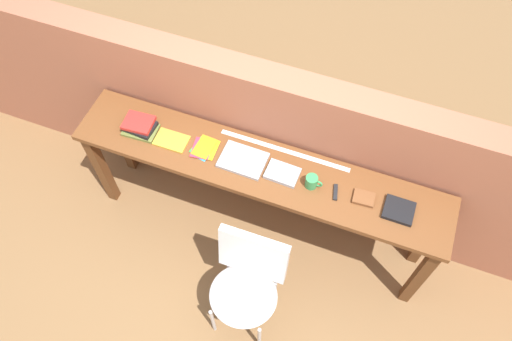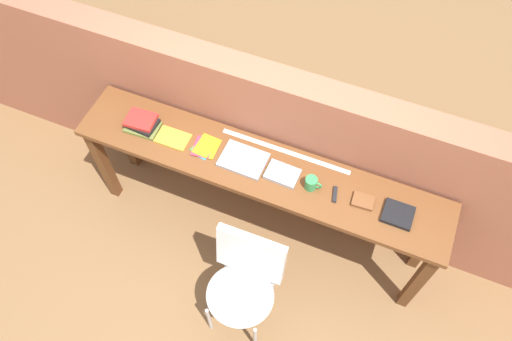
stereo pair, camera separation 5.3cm
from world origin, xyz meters
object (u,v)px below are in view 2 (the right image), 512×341
(chair_white_moulded, at_px, (244,282))
(book_repair_rightmost, at_px, (398,214))
(multitool_folded, at_px, (335,194))
(magazine_cycling, at_px, (173,138))
(book_open_centre, at_px, (243,160))
(mug, at_px, (311,183))
(leather_journal_brown, at_px, (363,201))
(book_stack_leftmost, at_px, (142,123))
(pamphlet_pile_colourful, at_px, (205,147))

(chair_white_moulded, bearing_deg, book_repair_rightmost, 39.67)
(chair_white_moulded, height_order, multitool_folded, multitool_folded)
(magazine_cycling, xyz_separation_m, book_open_centre, (0.50, 0.02, 0.00))
(chair_white_moulded, height_order, book_repair_rightmost, book_repair_rightmost)
(mug, distance_m, multitool_folded, 0.16)
(book_repair_rightmost, bearing_deg, mug, -178.63)
(leather_journal_brown, distance_m, book_repair_rightmost, 0.22)
(book_stack_leftmost, bearing_deg, leather_journal_brown, 0.32)
(book_open_centre, height_order, mug, mug)
(leather_journal_brown, bearing_deg, mug, 179.74)
(book_open_centre, relative_size, book_repair_rightmost, 1.61)
(book_stack_leftmost, distance_m, magazine_cycling, 0.24)
(book_stack_leftmost, height_order, magazine_cycling, book_stack_leftmost)
(book_open_centre, bearing_deg, book_stack_leftmost, -178.43)
(chair_white_moulded, distance_m, pamphlet_pile_colourful, 0.90)
(pamphlet_pile_colourful, height_order, mug, mug)
(pamphlet_pile_colourful, distance_m, book_repair_rightmost, 1.28)
(chair_white_moulded, relative_size, book_open_centre, 3.05)
(pamphlet_pile_colourful, bearing_deg, multitool_folded, -1.05)
(book_open_centre, distance_m, mug, 0.47)
(book_stack_leftmost, distance_m, pamphlet_pile_colourful, 0.46)
(leather_journal_brown, bearing_deg, book_open_centre, 176.28)
(book_open_centre, bearing_deg, mug, -1.35)
(multitool_folded, bearing_deg, leather_journal_brown, 6.14)
(magazine_cycling, height_order, mug, mug)
(pamphlet_pile_colourful, distance_m, mug, 0.74)
(book_open_centre, bearing_deg, magazine_cycling, -176.67)
(book_open_centre, xyz_separation_m, book_repair_rightmost, (1.01, -0.01, 0.00))
(chair_white_moulded, height_order, pamphlet_pile_colourful, pamphlet_pile_colourful)
(book_stack_leftmost, distance_m, book_open_centre, 0.73)
(book_stack_leftmost, bearing_deg, book_repair_rightmost, 0.00)
(book_stack_leftmost, xyz_separation_m, book_open_centre, (0.73, 0.01, -0.03))
(pamphlet_pile_colourful, xyz_separation_m, book_open_centre, (0.27, 0.00, 0.00))
(book_stack_leftmost, distance_m, leather_journal_brown, 1.53)
(book_open_centre, bearing_deg, pamphlet_pile_colourful, -178.80)
(chair_white_moulded, xyz_separation_m, mug, (0.20, 0.61, 0.40))
(chair_white_moulded, height_order, book_stack_leftmost, book_stack_leftmost)
(book_open_centre, distance_m, book_repair_rightmost, 1.01)
(chair_white_moulded, bearing_deg, magazine_cycling, 141.37)
(book_stack_leftmost, distance_m, book_repair_rightmost, 1.75)
(pamphlet_pile_colourful, height_order, leather_journal_brown, leather_journal_brown)
(book_open_centre, distance_m, multitool_folded, 0.62)
(magazine_cycling, relative_size, book_open_centre, 0.75)
(magazine_cycling, relative_size, pamphlet_pile_colourful, 1.15)
(book_stack_leftmost, xyz_separation_m, mug, (1.20, -0.01, 0.01))
(pamphlet_pile_colourful, xyz_separation_m, leather_journal_brown, (1.07, 0.00, 0.00))
(book_open_centre, bearing_deg, chair_white_moulded, -66.27)
(magazine_cycling, distance_m, book_repair_rightmost, 1.51)
(pamphlet_pile_colourful, bearing_deg, magazine_cycling, -175.12)
(book_repair_rightmost, bearing_deg, book_open_centre, 179.72)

